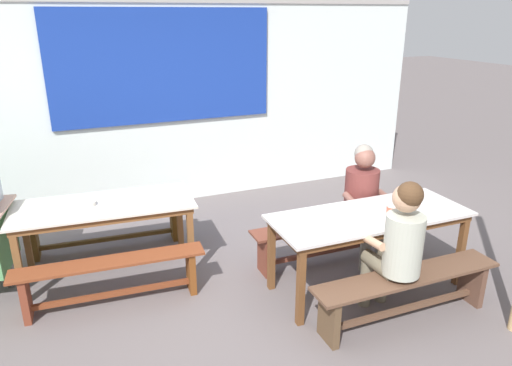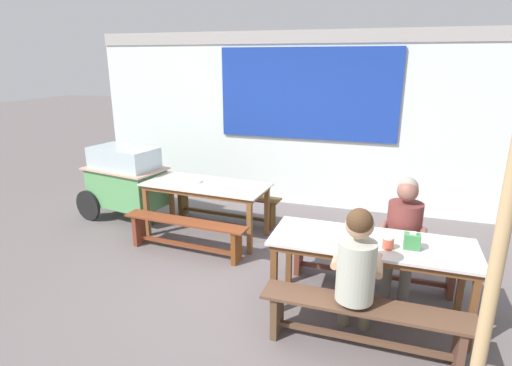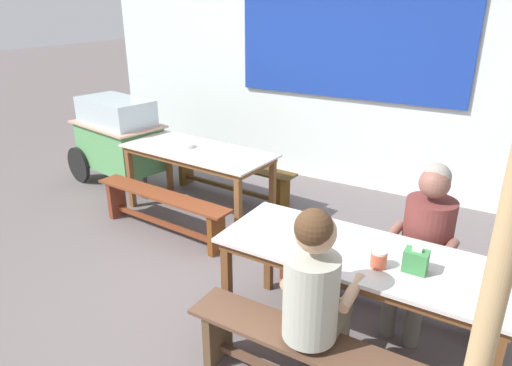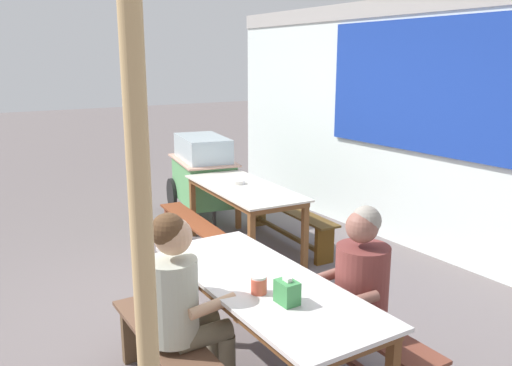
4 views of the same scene
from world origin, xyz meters
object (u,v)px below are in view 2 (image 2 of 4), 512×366
Objects in this scene: food_cart at (125,178)px; person_near_front at (356,267)px; bench_near_back at (371,258)px; wooden_support_post at (500,249)px; dining_table_far at (206,189)px; bench_far_back at (225,203)px; bench_near_front at (363,319)px; dining_table_near at (371,248)px; tissue_box at (412,241)px; bench_far_front at (185,232)px; condiment_jar at (388,243)px; person_right_near_table at (403,229)px; soup_bowl at (196,181)px.

person_near_front is at bearing -28.51° from food_cart.
bench_near_back is 2.07m from wooden_support_post.
dining_table_far is 1.01× the size of bench_far_back.
bench_near_front is 1.09× the size of food_cart.
bench_near_front is at bearing -28.68° from food_cart.
tissue_box reaches higher than dining_table_near.
dining_table_far is 0.71m from bench_far_back.
dining_table_far is at bearing 85.90° from bench_far_front.
bench_far_back and bench_far_front have the same top height.
wooden_support_post is at bearing -37.05° from dining_table_far.
condiment_jar reaches higher than bench_near_back.
dining_table_far is 1.41× the size of person_right_near_table.
food_cart is (-1.49, -0.37, 0.36)m from bench_far_back.
bench_far_front is 15.12× the size of condiment_jar.
food_cart is at bearing 150.33° from bench_far_front.
bench_near_back is 1.08× the size of bench_near_front.
person_right_near_table is at bearing 74.58° from bench_near_front.
dining_table_near is 1.47× the size of person_near_front.
bench_far_back is 1.40× the size of person_right_near_table.
condiment_jar is (2.40, -1.34, 0.13)m from dining_table_far.
bench_far_front is 2.31m from bench_near_back.
person_right_near_table is (0.29, -0.07, 0.42)m from bench_near_back.
dining_table_far is 0.18m from soup_bowl.
condiment_jar is 2.89m from soup_bowl.
condiment_jar is (2.44, -0.75, 0.53)m from bench_far_front.
wooden_support_post reaches higher than bench_near_front.
food_cart is at bearing 171.18° from soup_bowl.
bench_far_back is (-2.21, 1.81, -0.40)m from dining_table_near.
dining_table_far is 1.47m from food_cart.
bench_far_front is 1.66m from food_cart.
tissue_box is at bearing 17.76° from condiment_jar.
soup_bowl is at bearing 165.04° from bench_near_back.
person_right_near_table is at bearing -27.07° from bench_far_back.
person_right_near_table reaches higher than soup_bowl.
dining_table_far is at bearing -94.10° from bench_far_back.
food_cart reaches higher than tissue_box.
dining_table_near is at bearing -27.14° from soup_bowl.
person_near_front is 8.17× the size of soup_bowl.
bench_near_back is at bearing -1.12° from bench_far_front.
bench_near_back is 11.54× the size of tissue_box.
bench_far_front is 2.63m from person_right_near_table.
dining_table_near is at bearing 125.78° from wooden_support_post.
condiment_jar is at bearing 59.20° from person_near_front.
dining_table_far is at bearing 151.61° from dining_table_near.
soup_bowl is (1.30, -0.20, 0.13)m from food_cart.
condiment_jar is 1.22m from wooden_support_post.
bench_far_front is 10.71× the size of soup_bowl.
bench_far_back is 0.68× the size of wooden_support_post.
condiment_jar is 0.04× the size of wooden_support_post.
person_near_front reaches higher than dining_table_near.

